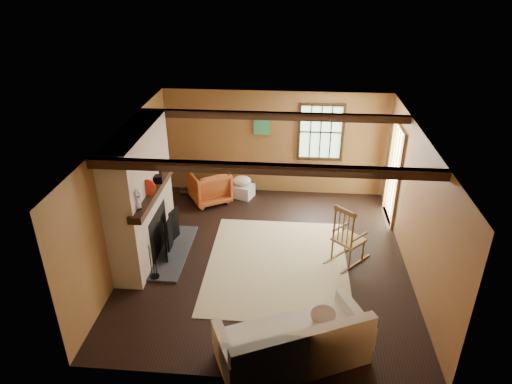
# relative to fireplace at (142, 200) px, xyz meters

# --- Properties ---
(ground) EXTENTS (5.50, 5.50, 0.00)m
(ground) POSITION_rel_fireplace_xyz_m (2.23, 0.00, -1.10)
(ground) COLOR black
(ground) RESTS_ON ground
(room_envelope) EXTENTS (5.02, 5.52, 2.44)m
(room_envelope) POSITION_rel_fireplace_xyz_m (2.45, 0.26, 0.53)
(room_envelope) COLOR brown
(room_envelope) RESTS_ON ground
(fireplace) EXTENTS (1.02, 2.30, 2.40)m
(fireplace) POSITION_rel_fireplace_xyz_m (0.00, 0.00, 0.00)
(fireplace) COLOR #A74640
(fireplace) RESTS_ON ground
(rug) EXTENTS (2.50, 3.00, 0.01)m
(rug) POSITION_rel_fireplace_xyz_m (2.43, -0.20, -1.10)
(rug) COLOR beige
(rug) RESTS_ON ground
(rocking_chair) EXTENTS (0.88, 0.90, 1.15)m
(rocking_chair) POSITION_rel_fireplace_xyz_m (3.66, 0.02, -0.62)
(rocking_chair) COLOR #A58D50
(rocking_chair) RESTS_ON ground
(sofa) EXTENTS (2.20, 1.64, 0.81)m
(sofa) POSITION_rel_fireplace_xyz_m (2.75, -2.40, -0.81)
(sofa) COLOR silver
(sofa) RESTS_ON ground
(firewood_pile) EXTENTS (0.61, 0.11, 0.22)m
(firewood_pile) POSITION_rel_fireplace_xyz_m (0.33, 2.40, -0.99)
(firewood_pile) COLOR brown
(firewood_pile) RESTS_ON ground
(laundry_basket) EXTENTS (0.60, 0.53, 0.30)m
(laundry_basket) POSITION_rel_fireplace_xyz_m (1.49, 2.39, -0.95)
(laundry_basket) COLOR silver
(laundry_basket) RESTS_ON ground
(basket_pillow) EXTENTS (0.50, 0.44, 0.21)m
(basket_pillow) POSITION_rel_fireplace_xyz_m (1.49, 2.39, -0.70)
(basket_pillow) COLOR silver
(basket_pillow) RESTS_ON laundry_basket
(armchair) EXTENTS (1.11, 1.11, 0.75)m
(armchair) POSITION_rel_fireplace_xyz_m (0.79, 2.11, -0.73)
(armchair) COLOR #BF6026
(armchair) RESTS_ON ground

